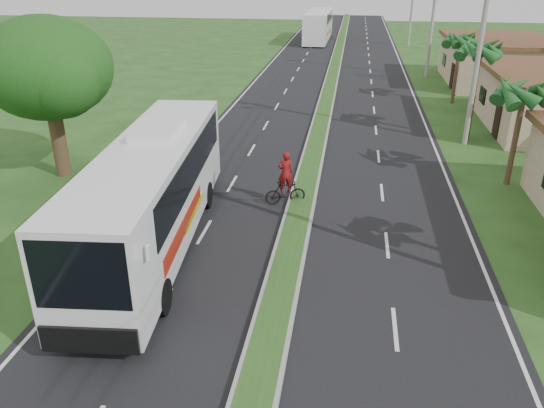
# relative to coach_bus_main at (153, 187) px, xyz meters

# --- Properties ---
(ground) EXTENTS (180.00, 180.00, 0.00)m
(ground) POSITION_rel_coach_bus_main_xyz_m (4.92, -3.81, -2.31)
(ground) COLOR #244418
(ground) RESTS_ON ground
(road_asphalt) EXTENTS (14.00, 160.00, 0.02)m
(road_asphalt) POSITION_rel_coach_bus_main_xyz_m (4.92, 16.19, -2.30)
(road_asphalt) COLOR black
(road_asphalt) RESTS_ON ground
(median_strip) EXTENTS (1.20, 160.00, 0.18)m
(median_strip) POSITION_rel_coach_bus_main_xyz_m (4.92, 16.19, -2.20)
(median_strip) COLOR gray
(median_strip) RESTS_ON ground
(lane_edge_left) EXTENTS (0.12, 160.00, 0.01)m
(lane_edge_left) POSITION_rel_coach_bus_main_xyz_m (-1.78, 16.19, -2.31)
(lane_edge_left) COLOR silver
(lane_edge_left) RESTS_ON ground
(lane_edge_right) EXTENTS (0.12, 160.00, 0.01)m
(lane_edge_right) POSITION_rel_coach_bus_main_xyz_m (11.62, 16.19, -2.31)
(lane_edge_right) COLOR silver
(lane_edge_right) RESTS_ON ground
(shop_far) EXTENTS (8.60, 11.60, 3.82)m
(shop_far) POSITION_rel_coach_bus_main_xyz_m (18.92, 32.19, -0.38)
(shop_far) COLOR tan
(shop_far) RESTS_ON ground
(palm_verge_b) EXTENTS (2.40, 2.40, 5.05)m
(palm_verge_b) POSITION_rel_coach_bus_main_xyz_m (14.32, 8.19, 2.05)
(palm_verge_b) COLOR #473321
(palm_verge_b) RESTS_ON ground
(palm_verge_c) EXTENTS (2.40, 2.40, 5.85)m
(palm_verge_c) POSITION_rel_coach_bus_main_xyz_m (13.72, 15.19, 2.81)
(palm_verge_c) COLOR #473321
(palm_verge_c) RESTS_ON ground
(palm_verge_d) EXTENTS (2.40, 2.40, 5.25)m
(palm_verge_d) POSITION_rel_coach_bus_main_xyz_m (14.22, 24.19, 2.24)
(palm_verge_d) COLOR #473321
(palm_verge_d) RESTS_ON ground
(shade_tree) EXTENTS (6.30, 6.00, 7.54)m
(shade_tree) POSITION_rel_coach_bus_main_xyz_m (-7.20, 6.21, 2.72)
(shade_tree) COLOR #473321
(shade_tree) RESTS_ON ground
(utility_pole_b) EXTENTS (3.20, 0.28, 12.00)m
(utility_pole_b) POSITION_rel_coach_bus_main_xyz_m (13.39, 14.19, 3.95)
(utility_pole_b) COLOR gray
(utility_pole_b) RESTS_ON ground
(utility_pole_c) EXTENTS (1.60, 0.28, 11.00)m
(utility_pole_c) POSITION_rel_coach_bus_main_xyz_m (13.42, 34.19, 3.37)
(utility_pole_c) COLOR gray
(utility_pole_c) RESTS_ON ground
(utility_pole_d) EXTENTS (1.60, 0.28, 10.50)m
(utility_pole_d) POSITION_rel_coach_bus_main_xyz_m (13.42, 54.19, 3.11)
(utility_pole_d) COLOR gray
(utility_pole_d) RESTS_ON ground
(coach_bus_main) EXTENTS (3.84, 13.17, 4.20)m
(coach_bus_main) POSITION_rel_coach_bus_main_xyz_m (0.00, 0.00, 0.00)
(coach_bus_main) COLOR white
(coach_bus_main) RESTS_ON ground
(coach_bus_far) EXTENTS (3.06, 13.09, 3.80)m
(coach_bus_far) POSITION_rel_coach_bus_main_xyz_m (1.87, 56.98, -0.15)
(coach_bus_far) COLOR white
(coach_bus_far) RESTS_ON ground
(motorcyclist) EXTENTS (1.83, 1.06, 2.38)m
(motorcyclist) POSITION_rel_coach_bus_main_xyz_m (4.20, 4.31, -1.43)
(motorcyclist) COLOR black
(motorcyclist) RESTS_ON ground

